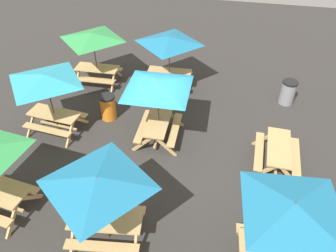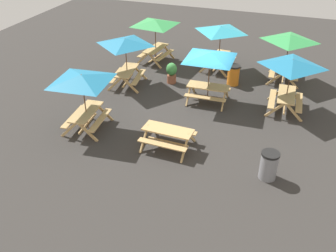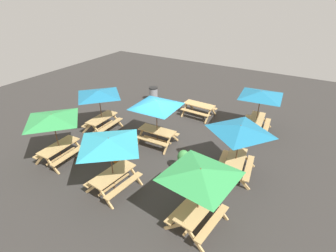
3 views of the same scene
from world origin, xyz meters
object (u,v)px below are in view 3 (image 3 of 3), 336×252
(picnic_table_4, at_px, (53,121))
(picnic_table_7, at_px, (99,96))
(picnic_table_3, at_px, (109,146))
(potted_plant_0, at_px, (183,160))
(picnic_table_1, at_px, (261,97))
(trash_bin_gray, at_px, (153,94))
(picnic_table_5, at_px, (200,177))
(picnic_table_6, at_px, (240,132))
(trash_bin_orange, at_px, (118,151))
(picnic_table_0, at_px, (199,107))
(picnic_table_2, at_px, (156,107))

(picnic_table_4, bearing_deg, picnic_table_7, 4.33)
(picnic_table_3, bearing_deg, potted_plant_0, -31.10)
(picnic_table_1, relative_size, trash_bin_gray, 2.87)
(picnic_table_5, height_order, potted_plant_0, picnic_table_5)
(picnic_table_6, height_order, potted_plant_0, picnic_table_6)
(picnic_table_7, distance_m, trash_bin_orange, 3.45)
(potted_plant_0, bearing_deg, picnic_table_4, 112.36)
(picnic_table_0, height_order, picnic_table_6, picnic_table_6)
(picnic_table_6, distance_m, potted_plant_0, 2.57)
(picnic_table_7, height_order, trash_bin_gray, picnic_table_7)
(picnic_table_5, height_order, picnic_table_6, same)
(picnic_table_0, bearing_deg, picnic_table_4, 67.28)
(picnic_table_2, distance_m, picnic_table_5, 5.25)
(trash_bin_orange, bearing_deg, picnic_table_5, -108.04)
(trash_bin_gray, bearing_deg, potted_plant_0, -137.36)
(picnic_table_1, distance_m, picnic_table_7, 8.25)
(picnic_table_0, distance_m, picnic_table_7, 5.85)
(trash_bin_gray, bearing_deg, picnic_table_4, -178.70)
(picnic_table_1, distance_m, potted_plant_0, 5.52)
(picnic_table_1, distance_m, picnic_table_2, 5.39)
(picnic_table_0, height_order, picnic_table_4, picnic_table_4)
(picnic_table_7, distance_m, potted_plant_0, 5.69)
(potted_plant_0, bearing_deg, trash_bin_gray, 42.64)
(picnic_table_1, relative_size, picnic_table_2, 1.00)
(picnic_table_4, height_order, potted_plant_0, picnic_table_4)
(trash_bin_gray, xyz_separation_m, potted_plant_0, (-5.74, -5.28, 0.05))
(picnic_table_2, height_order, potted_plant_0, picnic_table_2)
(trash_bin_gray, bearing_deg, picnic_table_3, -156.53)
(picnic_table_6, height_order, picnic_table_7, same)
(picnic_table_0, xyz_separation_m, trash_bin_gray, (0.54, 3.62, -0.07))
(picnic_table_3, bearing_deg, picnic_table_1, -19.46)
(picnic_table_5, bearing_deg, picnic_table_0, 31.51)
(picnic_table_4, relative_size, picnic_table_6, 1.00)
(picnic_table_2, relative_size, picnic_table_5, 1.01)
(picnic_table_2, relative_size, picnic_table_3, 1.21)
(picnic_table_3, height_order, picnic_table_6, same)
(picnic_table_2, relative_size, potted_plant_0, 2.78)
(picnic_table_4, relative_size, trash_bin_orange, 2.38)
(picnic_table_7, bearing_deg, trash_bin_orange, -126.29)
(picnic_table_4, distance_m, picnic_table_6, 7.65)
(picnic_table_3, height_order, picnic_table_4, same)
(picnic_table_7, bearing_deg, picnic_table_1, -62.25)
(picnic_table_1, relative_size, picnic_table_7, 1.21)
(picnic_table_4, bearing_deg, trash_bin_gray, -0.31)
(picnic_table_5, bearing_deg, picnic_table_1, 7.01)
(picnic_table_0, relative_size, picnic_table_1, 0.66)
(picnic_table_7, xyz_separation_m, trash_bin_gray, (4.79, -0.14, -1.49))
(picnic_table_3, relative_size, trash_bin_orange, 2.38)
(picnic_table_5, height_order, trash_bin_orange, picnic_table_5)
(picnic_table_6, bearing_deg, picnic_table_1, -5.27)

